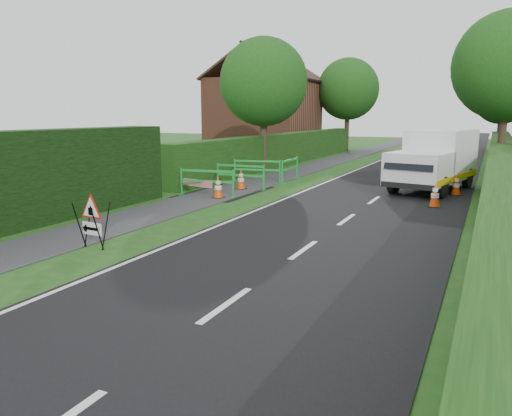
% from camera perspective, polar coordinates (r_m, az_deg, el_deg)
% --- Properties ---
extents(ground, '(120.00, 120.00, 0.00)m').
position_cam_1_polar(ground, '(8.59, -21.89, -9.95)').
color(ground, '#1A4A15').
rests_on(ground, ground).
extents(road_surface, '(6.00, 90.00, 0.02)m').
position_cam_1_polar(road_surface, '(40.63, 20.38, 5.93)').
color(road_surface, black).
rests_on(road_surface, ground).
extents(footpath, '(2.00, 90.00, 0.02)m').
position_cam_1_polar(footpath, '(41.48, 12.76, 6.42)').
color(footpath, '#2D2D30').
rests_on(footpath, ground).
extents(hedge_west_far, '(1.00, 24.00, 1.80)m').
position_cam_1_polar(hedge_west_far, '(29.66, 3.37, 5.04)').
color(hedge_west_far, '#14380F').
rests_on(hedge_west_far, ground).
extents(hedge_east, '(1.20, 50.00, 1.50)m').
position_cam_1_polar(hedge_east, '(21.58, 26.32, 1.82)').
color(hedge_east, '#14380F').
rests_on(hedge_east, ground).
extents(house_west, '(7.50, 7.40, 7.88)m').
position_cam_1_polar(house_west, '(38.84, 0.96, 10.67)').
color(house_west, brown).
rests_on(house_west, ground).
extents(tree_nw, '(4.40, 4.40, 6.70)m').
position_cam_1_polar(tree_nw, '(25.73, 0.89, 14.19)').
color(tree_nw, '#2D2116').
rests_on(tree_nw, ground).
extents(tree_ne, '(5.20, 5.20, 7.79)m').
position_cam_1_polar(tree_ne, '(27.47, 26.89, 14.30)').
color(tree_ne, '#2D2116').
rests_on(tree_ne, ground).
extents(tree_fw, '(4.80, 4.80, 7.24)m').
position_cam_1_polar(tree_fw, '(40.83, 10.48, 13.21)').
color(tree_fw, '#2D2116').
rests_on(tree_fw, ground).
extents(tree_fe, '(4.20, 4.20, 6.33)m').
position_cam_1_polar(tree_fe, '(43.40, 26.34, 11.34)').
color(tree_fe, '#2D2116').
rests_on(tree_fe, ground).
extents(triangle_sign, '(0.76, 0.76, 1.03)m').
position_cam_1_polar(triangle_sign, '(11.39, -18.40, -1.00)').
color(triangle_sign, black).
rests_on(triangle_sign, ground).
extents(works_van, '(3.00, 5.34, 2.30)m').
position_cam_1_polar(works_van, '(20.43, 19.76, 5.31)').
color(works_van, silver).
rests_on(works_van, ground).
extents(traffic_cone_0, '(0.38, 0.38, 0.79)m').
position_cam_1_polar(traffic_cone_0, '(16.74, 19.78, 1.39)').
color(traffic_cone_0, black).
rests_on(traffic_cone_0, ground).
extents(traffic_cone_1, '(0.38, 0.38, 0.79)m').
position_cam_1_polar(traffic_cone_1, '(19.47, 21.90, 2.48)').
color(traffic_cone_1, black).
rests_on(traffic_cone_1, ground).
extents(traffic_cone_2, '(0.38, 0.38, 0.79)m').
position_cam_1_polar(traffic_cone_2, '(22.06, 21.95, 3.36)').
color(traffic_cone_2, black).
rests_on(traffic_cone_2, ground).
extents(traffic_cone_3, '(0.38, 0.38, 0.79)m').
position_cam_1_polar(traffic_cone_3, '(17.51, -4.35, 2.38)').
color(traffic_cone_3, black).
rests_on(traffic_cone_3, ground).
extents(traffic_cone_4, '(0.38, 0.38, 0.79)m').
position_cam_1_polar(traffic_cone_4, '(19.57, -1.73, 3.29)').
color(traffic_cone_4, black).
rests_on(traffic_cone_4, ground).
extents(ped_barrier_0, '(2.09, 0.63, 1.00)m').
position_cam_1_polar(ped_barrier_0, '(17.89, -5.64, 3.31)').
color(ped_barrier_0, green).
rests_on(ped_barrier_0, ground).
extents(ped_barrier_1, '(2.07, 0.41, 1.00)m').
position_cam_1_polar(ped_barrier_1, '(19.61, -1.81, 4.00)').
color(ped_barrier_1, green).
rests_on(ped_barrier_1, ground).
extents(ped_barrier_2, '(2.09, 0.77, 1.00)m').
position_cam_1_polar(ped_barrier_2, '(21.54, 0.12, 4.61)').
color(ped_barrier_2, green).
rests_on(ped_barrier_2, ground).
extents(ped_barrier_3, '(0.44, 2.07, 1.00)m').
position_cam_1_polar(ped_barrier_3, '(22.08, 3.92, 4.73)').
color(ped_barrier_3, green).
rests_on(ped_barrier_3, ground).
extents(redwhite_plank, '(1.46, 0.43, 0.25)m').
position_cam_1_polar(redwhite_plank, '(18.27, -6.70, 1.44)').
color(redwhite_plank, red).
rests_on(redwhite_plank, ground).
extents(hatchback_car, '(1.45, 3.19, 1.06)m').
position_cam_1_polar(hatchback_car, '(32.43, 17.75, 5.98)').
color(hatchback_car, white).
rests_on(hatchback_car, ground).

